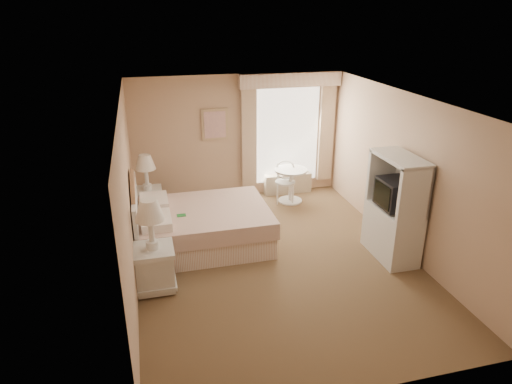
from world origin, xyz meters
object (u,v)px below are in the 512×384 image
object	(u,v)px
bed	(196,225)
round_table	(291,180)
nightstand_far	(148,196)
cafe_chair	(285,178)
nightstand_near	(154,257)
armoire	(394,216)

from	to	relation	value
bed	round_table	world-z (taller)	bed
bed	nightstand_far	xyz separation A→B (m)	(-0.72, 1.22, 0.11)
round_table	cafe_chair	xyz separation A→B (m)	(-0.09, 0.07, 0.02)
bed	nightstand_near	size ratio (longest dim) A/B	1.61
bed	armoire	world-z (taller)	armoire
bed	armoire	size ratio (longest dim) A/B	1.29
bed	round_table	bearing A→B (deg)	33.40
nightstand_near	armoire	distance (m)	3.66
bed	nightstand_far	bearing A→B (deg)	120.61
nightstand_far	armoire	xyz separation A→B (m)	(3.65, -2.32, 0.22)
nightstand_near	nightstand_far	size ratio (longest dim) A/B	1.08
nightstand_far	cafe_chair	world-z (taller)	nightstand_far
armoire	nightstand_far	bearing A→B (deg)	147.59
cafe_chair	nightstand_near	bearing A→B (deg)	-119.91
round_table	cafe_chair	distance (m)	0.12
nightstand_far	armoire	bearing A→B (deg)	-32.41
nightstand_near	cafe_chair	xyz separation A→B (m)	(2.71, 2.56, -0.02)
nightstand_far	bed	bearing A→B (deg)	-59.39
nightstand_near	cafe_chair	distance (m)	3.73
bed	nightstand_near	world-z (taller)	bed
bed	nightstand_near	xyz separation A→B (m)	(-0.72, -1.12, 0.15)
round_table	armoire	xyz separation A→B (m)	(0.85, -2.47, 0.23)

